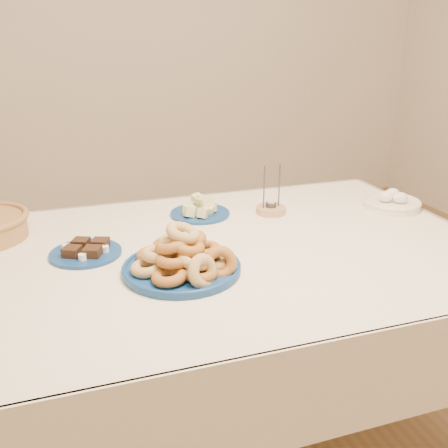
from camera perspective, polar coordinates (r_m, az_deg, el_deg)
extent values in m
plane|color=brown|center=(1.98, -0.50, -23.08)|extent=(5.00, 5.00, 0.00)
cube|color=beige|center=(3.88, -12.75, 20.08)|extent=(5.00, 0.02, 2.70)
cylinder|color=brown|center=(2.05, -23.63, -10.81)|extent=(0.06, 0.06, 0.72)
cylinder|color=brown|center=(2.33, 13.04, -5.57)|extent=(0.06, 0.06, 0.72)
cube|color=white|center=(1.56, -0.58, -3.15)|extent=(1.70, 1.10, 0.02)
cube|color=white|center=(2.10, -5.17, -0.56)|extent=(1.70, 0.01, 0.28)
cube|color=white|center=(1.20, 8.04, -19.24)|extent=(1.70, 0.01, 0.28)
cube|color=white|center=(2.02, 23.09, -3.16)|extent=(0.01, 1.10, 0.28)
cylinder|color=navy|center=(1.41, -4.85, -5.12)|extent=(0.44, 0.44, 0.02)
torus|color=navy|center=(1.41, -4.86, -4.81)|extent=(0.44, 0.44, 0.01)
torus|color=#AE8348|center=(1.47, -2.18, -3.01)|extent=(0.13, 0.13, 0.04)
torus|color=brown|center=(1.49, -5.32, -2.71)|extent=(0.12, 0.12, 0.04)
torus|color=brown|center=(1.45, -8.15, -3.48)|extent=(0.10, 0.10, 0.04)
torus|color=#AE8348|center=(1.38, -8.68, -4.93)|extent=(0.11, 0.11, 0.04)
torus|color=brown|center=(1.32, -6.25, -6.01)|extent=(0.13, 0.13, 0.04)
torus|color=brown|center=(1.33, -2.81, -5.56)|extent=(0.14, 0.14, 0.04)
torus|color=#AE8348|center=(1.40, -1.18, -4.31)|extent=(0.13, 0.13, 0.03)
torus|color=#AE8348|center=(1.44, -3.93, -2.27)|extent=(0.11, 0.11, 0.04)
torus|color=brown|center=(1.43, -6.25, -2.45)|extent=(0.11, 0.11, 0.03)
torus|color=#AE8348|center=(1.39, -7.53, -3.35)|extent=(0.12, 0.12, 0.04)
torus|color=brown|center=(1.35, -5.86, -4.05)|extent=(0.12, 0.12, 0.04)
torus|color=#AE8348|center=(1.34, -3.34, -4.02)|extent=(0.14, 0.14, 0.05)
torus|color=brown|center=(1.40, -2.32, -3.00)|extent=(0.13, 0.13, 0.04)
torus|color=brown|center=(1.39, -3.96, -1.76)|extent=(0.12, 0.12, 0.04)
torus|color=#AE8348|center=(1.40, -5.68, -1.71)|extent=(0.14, 0.14, 0.05)
torus|color=brown|center=(1.36, -5.96, -2.40)|extent=(0.14, 0.14, 0.05)
torus|color=brown|center=(1.36, -4.19, -2.45)|extent=(0.14, 0.14, 0.05)
torus|color=#AE8348|center=(1.37, -4.72, -0.98)|extent=(0.13, 0.13, 0.06)
torus|color=#AE8348|center=(1.31, -2.48, -5.45)|extent=(0.11, 0.10, 0.10)
torus|color=brown|center=(1.35, -0.47, -4.50)|extent=(0.10, 0.07, 0.10)
cylinder|color=navy|center=(1.84, -2.76, 1.21)|extent=(0.25, 0.25, 0.01)
cube|color=#C6CF83|center=(1.81, -2.16, 2.42)|extent=(0.04, 0.05, 0.04)
cube|color=#C6CF83|center=(1.80, -3.78, 1.47)|extent=(0.05, 0.05, 0.04)
cube|color=#C6CF83|center=(1.82, -4.15, 1.71)|extent=(0.05, 0.05, 0.04)
cube|color=#C6CF83|center=(1.83, -1.78, 1.79)|extent=(0.04, 0.04, 0.05)
cube|color=#C6CF83|center=(1.79, -4.00, 1.37)|extent=(0.04, 0.04, 0.05)
cube|color=#C6CF83|center=(1.83, -2.54, 2.68)|extent=(0.05, 0.05, 0.04)
cube|color=#C6CF83|center=(1.83, -1.86, 2.62)|extent=(0.04, 0.05, 0.04)
cube|color=#C6CF83|center=(1.84, -1.42, 1.93)|extent=(0.05, 0.05, 0.05)
cube|color=#C6CF83|center=(1.86, -3.64, 2.12)|extent=(0.04, 0.04, 0.04)
cube|color=#C6CF83|center=(1.78, -2.44, 1.27)|extent=(0.05, 0.05, 0.04)
cube|color=#C6CF83|center=(1.85, -3.08, 2.86)|extent=(0.04, 0.05, 0.04)
cube|color=#C6CF83|center=(1.81, -1.83, 1.61)|extent=(0.05, 0.05, 0.05)
cube|color=#C6CF83|center=(1.82, -2.57, 2.50)|extent=(0.05, 0.05, 0.04)
cube|color=#C6CF83|center=(1.82, -2.29, 2.56)|extent=(0.05, 0.04, 0.04)
cylinder|color=navy|center=(1.57, -15.52, -3.23)|extent=(0.25, 0.25, 0.01)
cube|color=black|center=(1.54, -16.99, -3.02)|extent=(0.06, 0.06, 0.03)
cube|color=black|center=(1.53, -14.81, -3.07)|extent=(0.06, 0.06, 0.03)
cube|color=black|center=(1.60, -16.03, -2.12)|extent=(0.06, 0.06, 0.03)
cube|color=black|center=(1.58, -13.92, -2.17)|extent=(0.06, 0.06, 0.03)
cylinder|color=white|center=(1.59, -17.64, -2.56)|extent=(0.03, 0.03, 0.02)
cylinder|color=white|center=(1.51, -15.89, -3.65)|extent=(0.03, 0.03, 0.02)
cylinder|color=white|center=(1.55, -13.41, -2.79)|extent=(0.03, 0.03, 0.02)
cylinder|color=tan|center=(1.86, 5.38, 1.60)|extent=(0.12, 0.12, 0.03)
cylinder|color=#3F3E44|center=(1.86, 5.40, 2.22)|extent=(0.04, 0.04, 0.02)
cylinder|color=silver|center=(1.85, 5.41, 2.59)|extent=(0.03, 0.03, 0.01)
cylinder|color=#3F3E44|center=(1.82, 4.60, 4.20)|extent=(0.01, 0.01, 0.16)
cylinder|color=#3F3E44|center=(1.85, 6.34, 4.42)|extent=(0.01, 0.01, 0.16)
cylinder|color=white|center=(2.02, 18.61, 2.09)|extent=(0.27, 0.27, 0.03)
torus|color=white|center=(2.01, 18.65, 2.46)|extent=(0.28, 0.28, 0.02)
ellipsoid|color=white|center=(1.99, 18.02, 3.00)|extent=(0.07, 0.06, 0.04)
ellipsoid|color=white|center=(1.99, 19.51, 2.85)|extent=(0.07, 0.06, 0.04)
ellipsoid|color=white|center=(2.03, 18.69, 3.31)|extent=(0.07, 0.06, 0.04)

